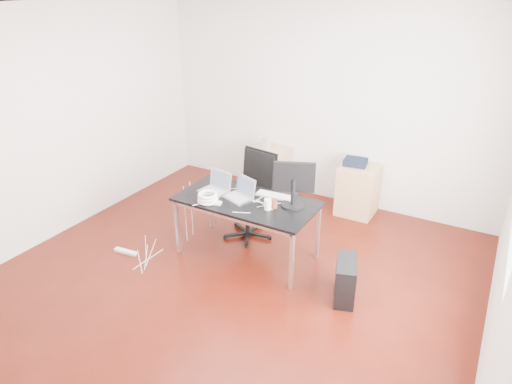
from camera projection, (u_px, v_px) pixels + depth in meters
The scene contains 18 objects.
room_shell at pixel (231, 162), 4.41m from camera, with size 5.00×5.00×5.00m.
desk at pixel (247, 204), 5.20m from camera, with size 1.60×0.80×0.73m.
office_chair at pixel (252, 191), 5.69m from camera, with size 0.54×0.56×1.08m.
filing_cabinet_left at pixel (270, 171), 6.94m from camera, with size 0.50×0.50×0.70m, color tan.
filing_cabinet_right at pixel (358, 190), 6.32m from camera, with size 0.50×0.50×0.70m, color tan.
pc_tower at pixel (345, 280), 4.66m from camera, with size 0.20×0.45×0.44m, color black.
wastebasket at pixel (292, 188), 6.88m from camera, with size 0.24×0.24×0.28m, color black.
power_strip at pixel (126, 252), 5.51m from camera, with size 0.30×0.06×0.04m, color white.
laptop_left at pixel (216, 187), 5.37m from camera, with size 0.37×0.31×0.23m.
laptop_right at pixel (240, 193), 5.22m from camera, with size 0.40×0.35×0.23m.
monitor at pixel (294, 182), 4.94m from camera, with size 0.43×0.26×0.51m.
keyboard at pixel (275, 196), 5.25m from camera, with size 0.44×0.14×0.02m, color white.
cup_white at pixel (268, 204), 4.95m from camera, with size 0.08×0.08×0.12m, color white.
cup_brown at pixel (274, 204), 4.99m from camera, with size 0.08×0.08×0.10m, color #552E1D.
cable_coil at pixel (208, 198), 5.11m from camera, with size 0.24×0.24×0.11m.
power_adapter at pixel (218, 203), 5.07m from camera, with size 0.07×0.07×0.03m, color white.
speaker at pixel (266, 143), 6.77m from camera, with size 0.09×0.08×0.18m, color #9E9E9E.
navy_garment at pixel (355, 162), 6.20m from camera, with size 0.30×0.24×0.09m, color black.
Camera 1 is at (2.27, -3.45, 3.02)m, focal length 32.00 mm.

